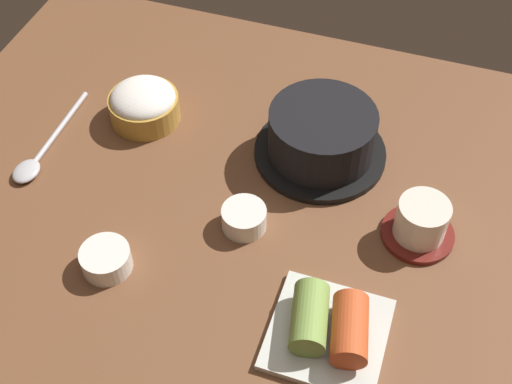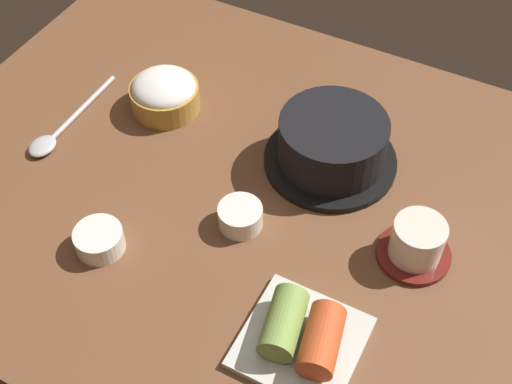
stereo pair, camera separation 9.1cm
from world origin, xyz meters
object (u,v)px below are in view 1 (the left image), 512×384
(kimchi_plate, at_px, (329,327))
(side_bowl_near, at_px, (106,259))
(stone_pot, at_px, (322,136))
(spoon, at_px, (38,157))
(banchan_cup_center, at_px, (244,218))
(tea_cup_with_saucer, at_px, (420,224))
(rice_bowl, at_px, (144,104))

(kimchi_plate, xyz_separation_m, side_bowl_near, (-0.29, 0.01, -0.00))
(stone_pot, distance_m, kimchi_plate, 0.30)
(side_bowl_near, height_order, spoon, side_bowl_near)
(stone_pot, distance_m, spoon, 0.41)
(banchan_cup_center, height_order, spoon, banchan_cup_center)
(kimchi_plate, height_order, side_bowl_near, kimchi_plate)
(side_bowl_near, bearing_deg, banchan_cup_center, 39.30)
(banchan_cup_center, bearing_deg, stone_pot, 68.63)
(stone_pot, height_order, spoon, stone_pot)
(tea_cup_with_saucer, height_order, spoon, tea_cup_with_saucer)
(rice_bowl, height_order, side_bowl_near, rice_bowl)
(stone_pot, distance_m, rice_bowl, 0.28)
(spoon, bearing_deg, rice_bowl, 49.35)
(tea_cup_with_saucer, xyz_separation_m, kimchi_plate, (-0.08, -0.18, -0.01))
(spoon, bearing_deg, tea_cup_with_saucer, 3.67)
(stone_pot, height_order, tea_cup_with_saucer, stone_pot)
(tea_cup_with_saucer, height_order, kimchi_plate, tea_cup_with_saucer)
(rice_bowl, bearing_deg, side_bowl_near, -75.59)
(rice_bowl, relative_size, spoon, 0.53)
(tea_cup_with_saucer, distance_m, side_bowl_near, 0.41)
(rice_bowl, height_order, tea_cup_with_saucer, tea_cup_with_saucer)
(rice_bowl, bearing_deg, kimchi_plate, -37.23)
(tea_cup_with_saucer, bearing_deg, rice_bowl, 167.66)
(stone_pot, distance_m, banchan_cup_center, 0.17)
(stone_pot, xyz_separation_m, spoon, (-0.39, -0.14, -0.03))
(tea_cup_with_saucer, bearing_deg, spoon, -176.33)
(stone_pot, xyz_separation_m, kimchi_plate, (0.09, -0.28, -0.02))
(stone_pot, height_order, banchan_cup_center, stone_pot)
(banchan_cup_center, bearing_deg, side_bowl_near, -140.70)
(kimchi_plate, bearing_deg, banchan_cup_center, 139.93)
(tea_cup_with_saucer, relative_size, banchan_cup_center, 1.61)
(banchan_cup_center, bearing_deg, kimchi_plate, -40.07)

